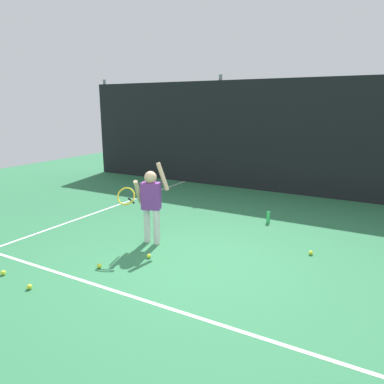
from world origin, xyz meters
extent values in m
plane|color=#2D7247|center=(0.00, 0.00, 0.00)|extent=(20.00, 20.00, 0.00)
cube|color=white|center=(0.00, -1.10, 0.00)|extent=(9.00, 0.05, 0.00)
cube|color=white|center=(-3.13, 1.00, 0.00)|extent=(0.05, 9.00, 0.00)
cube|color=black|center=(0.00, 4.99, 1.43)|extent=(12.67, 0.08, 2.86)
cylinder|color=slate|center=(-6.18, 5.05, 1.51)|extent=(0.09, 0.09, 3.01)
cylinder|color=slate|center=(-2.06, 5.05, 1.51)|extent=(0.09, 0.09, 3.01)
cylinder|color=silver|center=(-1.19, 0.44, 0.29)|extent=(0.11, 0.11, 0.58)
cylinder|color=silver|center=(-1.00, 0.45, 0.29)|extent=(0.11, 0.11, 0.58)
cube|color=#72338C|center=(-1.09, 0.44, 0.80)|extent=(0.34, 0.26, 0.44)
sphere|color=tan|center=(-1.09, 0.44, 1.10)|extent=(0.20, 0.20, 0.20)
cylinder|color=tan|center=(-0.91, 0.53, 1.12)|extent=(0.22, 0.13, 0.46)
cylinder|color=tan|center=(-1.26, 0.32, 0.87)|extent=(0.16, 0.30, 0.43)
cylinder|color=black|center=(-1.29, 0.19, 0.75)|extent=(0.10, 0.24, 0.15)
torus|color=yellow|center=(-1.22, -0.02, 0.88)|extent=(0.32, 0.25, 0.26)
cylinder|color=green|center=(0.25, 2.41, 0.11)|extent=(0.07, 0.07, 0.22)
sphere|color=#CCE033|center=(-1.17, -0.71, 0.03)|extent=(0.07, 0.07, 0.07)
sphere|color=#CCE033|center=(-1.50, -1.59, 0.03)|extent=(0.07, 0.07, 0.07)
sphere|color=#CCE033|center=(-0.77, -0.09, 0.03)|extent=(0.07, 0.07, 0.07)
sphere|color=#CCE033|center=(-2.14, -1.51, 0.03)|extent=(0.07, 0.07, 0.07)
sphere|color=#CCE033|center=(1.31, 1.22, 0.03)|extent=(0.07, 0.07, 0.07)
camera|label=1|loc=(2.28, -4.16, 2.23)|focal=34.00mm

